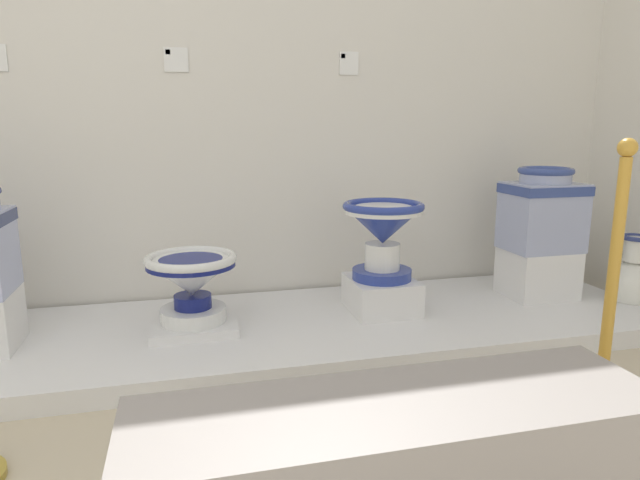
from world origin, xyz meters
TOP-DOWN VIEW (x-y plane):
  - wall_back at (2.04, 2.67)m, footprint 4.29×0.06m
  - display_platform at (2.04, 2.11)m, footprint 3.68×1.02m
  - plinth_block_rightmost at (1.57, 2.11)m, footprint 0.39×0.35m
  - antique_toilet_rightmost at (1.57, 2.11)m, footprint 0.42×0.42m
  - plinth_block_pale_glazed at (2.51, 2.16)m, footprint 0.32×0.35m
  - antique_toilet_pale_glazed at (2.51, 2.16)m, footprint 0.41×0.41m
  - plinth_block_broad_patterned at (3.44, 2.18)m, footprint 0.36×0.30m
  - antique_toilet_broad_patterned at (3.44, 2.18)m, footprint 0.39×0.31m
  - info_placard_second at (1.55, 2.64)m, footprint 0.12×0.01m
  - info_placard_third at (2.47, 2.64)m, footprint 0.11×0.01m
  - decorative_vase_corner at (3.89, 1.99)m, footprint 0.24×0.24m
  - stanchion_post_near_right at (2.98, 1.15)m, footprint 0.22×0.22m
  - museum_bench at (2.01, 0.70)m, footprint 1.25×0.36m

SIDE VIEW (x-z plane):
  - display_platform at x=2.04m, z-range 0.00..0.09m
  - plinth_block_rightmost at x=1.57m, z-range 0.09..0.13m
  - plinth_block_pale_glazed at x=2.51m, z-range 0.09..0.26m
  - decorative_vase_corner at x=3.89m, z-range -0.04..0.41m
  - museum_bench at x=2.01m, z-range 0.00..0.40m
  - plinth_block_broad_patterned at x=3.44m, z-range 0.09..0.35m
  - stanchion_post_near_right at x=2.98m, z-range -0.16..0.81m
  - antique_toilet_rightmost at x=1.57m, z-range 0.18..0.49m
  - antique_toilet_pale_glazed at x=2.51m, z-range 0.33..0.72m
  - antique_toilet_broad_patterned at x=3.44m, z-range 0.36..0.81m
  - info_placard_second at x=1.55m, z-range 1.29..1.41m
  - info_placard_third at x=2.47m, z-range 1.29..1.42m
  - wall_back at x=2.04m, z-range 0.00..2.93m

